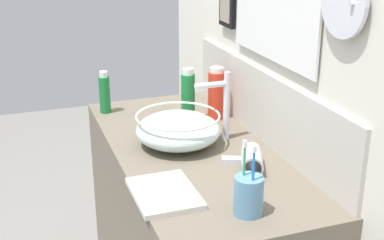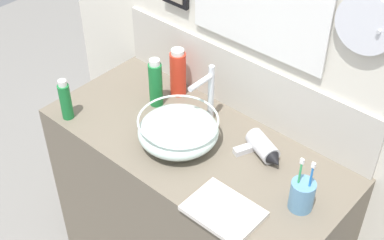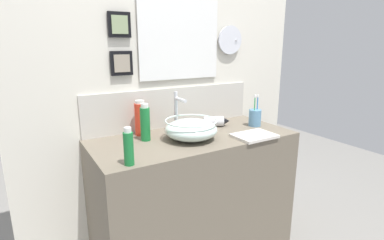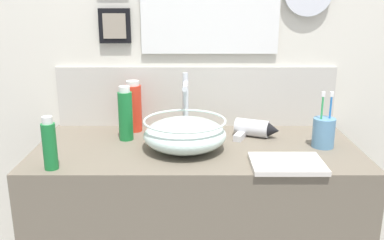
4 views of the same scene
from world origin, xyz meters
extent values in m
cube|color=silver|center=(0.00, 0.30, 1.24)|extent=(1.94, 0.06, 2.48)
cube|color=beige|center=(0.00, 0.26, 0.96)|extent=(1.16, 0.02, 0.25)
cube|color=black|center=(-0.33, 0.26, 1.25)|extent=(0.13, 0.02, 0.14)
cube|color=gray|center=(-0.33, 0.25, 1.25)|extent=(0.09, 0.01, 0.10)
ellipsoid|color=silver|center=(-0.04, -0.04, 0.89)|extent=(0.30, 0.30, 0.11)
torus|color=silver|center=(-0.04, -0.04, 0.94)|extent=(0.30, 0.30, 0.01)
torus|color=#B2B7BC|center=(-0.04, -0.04, 0.83)|extent=(0.11, 0.11, 0.01)
cylinder|color=silver|center=(-0.04, 0.14, 0.94)|extent=(0.02, 0.02, 0.22)
cylinder|color=silver|center=(-0.04, 0.08, 1.04)|extent=(0.02, 0.12, 0.02)
cylinder|color=silver|center=(-0.04, 0.14, 1.06)|extent=(0.02, 0.02, 0.03)
cylinder|color=silver|center=(0.22, 0.12, 0.86)|extent=(0.15, 0.11, 0.07)
cone|color=black|center=(0.30, 0.08, 0.86)|extent=(0.06, 0.07, 0.06)
cube|color=silver|center=(0.17, 0.09, 0.84)|extent=(0.06, 0.09, 0.02)
cylinder|color=#598CB2|center=(0.46, -0.01, 0.88)|extent=(0.08, 0.08, 0.11)
cylinder|color=blue|center=(0.48, -0.01, 0.93)|extent=(0.01, 0.01, 0.18)
cube|color=white|center=(0.48, -0.01, 1.03)|extent=(0.01, 0.01, 0.02)
cylinder|color=green|center=(0.45, -0.02, 0.93)|extent=(0.01, 0.01, 0.19)
cube|color=white|center=(0.45, -0.02, 1.03)|extent=(0.01, 0.01, 0.02)
cylinder|color=#197233|center=(-0.27, 0.07, 0.92)|extent=(0.05, 0.05, 0.19)
cylinder|color=silver|center=(-0.27, 0.07, 1.03)|extent=(0.04, 0.04, 0.02)
cylinder|color=#197233|center=(-0.47, -0.22, 0.91)|extent=(0.04, 0.04, 0.15)
cylinder|color=silver|center=(-0.47, -0.22, 0.99)|extent=(0.03, 0.03, 0.02)
cylinder|color=red|center=(-0.25, 0.19, 0.92)|extent=(0.07, 0.07, 0.19)
cylinder|color=silver|center=(-0.25, 0.19, 1.03)|extent=(0.05, 0.05, 0.02)
cube|color=silver|center=(0.29, -0.19, 0.84)|extent=(0.24, 0.18, 0.02)
camera|label=1|loc=(1.60, -0.57, 1.58)|focal=50.00mm
camera|label=2|loc=(0.97, -1.11, 2.15)|focal=50.00mm
camera|label=3|loc=(-0.87, -1.43, 1.36)|focal=28.00mm
camera|label=4|loc=(-0.02, -1.49, 1.37)|focal=40.00mm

